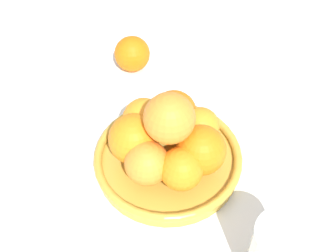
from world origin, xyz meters
TOP-DOWN VIEW (x-y plane):
  - ground_plane at (0.00, 0.00)m, footprint 4.00×4.00m
  - fruit_bowl at (0.00, 0.00)m, footprint 0.25×0.25m
  - orange_pile at (-0.00, -0.00)m, footprint 0.19×0.18m
  - stray_orange at (-0.17, 0.19)m, footprint 0.07×0.07m

SIDE VIEW (x-z plane):
  - ground_plane at x=0.00m, z-range 0.00..0.00m
  - fruit_bowl at x=0.00m, z-range 0.00..0.03m
  - stray_orange at x=-0.17m, z-range 0.00..0.07m
  - orange_pile at x=0.00m, z-range 0.01..0.15m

